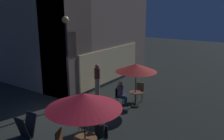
# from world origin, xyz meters

# --- Properties ---
(ground_plane) EXTENTS (60.00, 60.00, 0.00)m
(ground_plane) POSITION_xyz_m (0.00, 0.00, 0.00)
(ground_plane) COLOR black
(cafe_building) EXTENTS (8.70, 6.87, 8.67)m
(cafe_building) POSITION_xyz_m (4.24, 2.99, 4.33)
(cafe_building) COLOR gray
(cafe_building) RESTS_ON ground
(street_lamp_near_corner) EXTENTS (0.32, 0.32, 4.38)m
(street_lamp_near_corner) POSITION_xyz_m (0.94, 0.51, 3.01)
(street_lamp_near_corner) COLOR black
(street_lamp_near_corner) RESTS_ON ground
(menu_sandwich_board) EXTENTS (0.66, 0.57, 0.88)m
(menu_sandwich_board) POSITION_xyz_m (-2.10, -0.23, 0.46)
(menu_sandwich_board) COLOR black
(menu_sandwich_board) RESTS_ON ground
(cafe_table_0) EXTENTS (0.61, 0.61, 0.77)m
(cafe_table_0) POSITION_xyz_m (2.72, -2.23, 0.51)
(cafe_table_0) COLOR black
(cafe_table_0) RESTS_ON ground
(cafe_table_2) EXTENTS (0.73, 0.73, 0.75)m
(cafe_table_2) POSITION_xyz_m (0.03, -2.16, 0.55)
(cafe_table_2) COLOR black
(cafe_table_2) RESTS_ON ground
(patio_umbrella_0) EXTENTS (1.99, 1.99, 2.18)m
(patio_umbrella_0) POSITION_xyz_m (2.72, -2.23, 1.98)
(patio_umbrella_0) COLOR black
(patio_umbrella_0) RESTS_ON ground
(patio_umbrella_1) EXTENTS (2.32, 2.32, 2.28)m
(patio_umbrella_1) POSITION_xyz_m (-1.96, -3.00, 2.04)
(patio_umbrella_1) COLOR black
(patio_umbrella_1) RESTS_ON ground
(cafe_chair_0) EXTENTS (0.47, 0.47, 0.98)m
(cafe_chair_0) POSITION_xyz_m (3.54, -2.04, 0.59)
(cafe_chair_0) COLOR brown
(cafe_chair_0) RESTS_ON ground
(cafe_chair_1) EXTENTS (0.50, 0.50, 0.90)m
(cafe_chair_1) POSITION_xyz_m (2.45, -1.41, 0.54)
(cafe_chair_1) COLOR black
(cafe_chair_1) RESTS_ON ground
(cafe_chair_3) EXTENTS (0.42, 0.42, 0.91)m
(cafe_chair_3) POSITION_xyz_m (-1.18, -3.07, 0.54)
(cafe_chair_3) COLOR black
(cafe_chair_3) RESTS_ON ground
(cafe_chair_5) EXTENTS (0.57, 0.57, 0.89)m
(cafe_chair_5) POSITION_xyz_m (-0.69, -1.76, 0.53)
(cafe_chair_5) COLOR brown
(cafe_chair_5) RESTS_ON ground
(patron_seated_0) EXTENTS (0.43, 0.52, 1.23)m
(patron_seated_0) POSITION_xyz_m (2.49, -1.55, 0.70)
(patron_seated_0) COLOR navy
(patron_seated_0) RESTS_ON ground
(patron_seated_2) EXTENTS (0.54, 0.37, 1.23)m
(patron_seated_2) POSITION_xyz_m (-1.32, -3.06, 0.70)
(patron_seated_2) COLOR #2A4430
(patron_seated_2) RESTS_ON ground
(patron_standing_3) EXTENTS (0.32, 0.32, 1.77)m
(patron_standing_3) POSITION_xyz_m (2.98, 0.32, 0.90)
(patron_standing_3) COLOR #716A5B
(patron_standing_3) RESTS_ON ground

